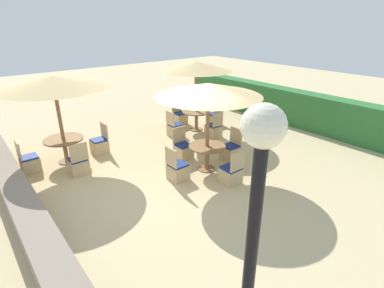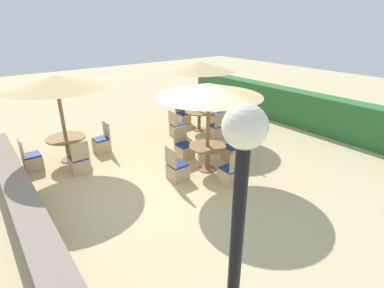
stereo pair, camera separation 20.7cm
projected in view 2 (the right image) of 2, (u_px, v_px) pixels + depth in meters
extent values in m
plane|color=#C6B284|center=(174.00, 181.00, 7.74)|extent=(40.00, 40.00, 0.00)
cube|color=#2D6B33|center=(316.00, 113.00, 11.06)|extent=(13.00, 0.70, 1.33)
cube|color=gray|center=(31.00, 222.00, 5.77)|extent=(10.00, 0.56, 0.55)
cylinder|color=black|center=(233.00, 286.00, 2.90)|extent=(0.12, 0.12, 3.00)
sphere|color=silver|center=(245.00, 127.00, 2.26)|extent=(0.36, 0.36, 0.36)
cylinder|color=olive|center=(208.00, 130.00, 7.92)|extent=(0.10, 0.10, 2.33)
cone|color=tan|center=(209.00, 90.00, 7.50)|extent=(2.75, 2.75, 0.32)
cylinder|color=olive|center=(207.00, 169.00, 8.36)|extent=(0.48, 0.48, 0.03)
cylinder|color=olive|center=(207.00, 158.00, 8.24)|extent=(0.12, 0.12, 0.67)
cylinder|color=olive|center=(208.00, 146.00, 8.10)|extent=(1.00, 1.00, 0.04)
cube|color=tan|center=(231.00, 154.00, 8.86)|extent=(0.46, 0.46, 0.40)
cube|color=navy|center=(232.00, 147.00, 8.77)|extent=(0.42, 0.42, 0.05)
cube|color=tan|center=(237.00, 137.00, 8.79)|extent=(0.46, 0.04, 0.48)
cube|color=tan|center=(230.00, 176.00, 7.59)|extent=(0.46, 0.46, 0.40)
cube|color=navy|center=(230.00, 168.00, 7.50)|extent=(0.42, 0.42, 0.05)
cube|color=tan|center=(237.00, 162.00, 7.24)|extent=(0.04, 0.46, 0.48)
cube|color=tan|center=(178.00, 172.00, 7.80)|extent=(0.46, 0.46, 0.40)
cube|color=navy|center=(178.00, 164.00, 7.71)|extent=(0.42, 0.42, 0.05)
cube|color=tan|center=(171.00, 157.00, 7.49)|extent=(0.46, 0.04, 0.48)
cube|color=tan|center=(185.00, 152.00, 8.98)|extent=(0.46, 0.46, 0.40)
cube|color=navy|center=(184.00, 145.00, 8.90)|extent=(0.42, 0.42, 0.05)
cube|color=tan|center=(180.00, 134.00, 8.95)|extent=(0.04, 0.46, 0.48)
cylinder|color=olive|center=(63.00, 121.00, 8.44)|extent=(0.10, 0.10, 2.43)
cone|color=tan|center=(56.00, 81.00, 8.00)|extent=(2.87, 2.87, 0.32)
cylinder|color=olive|center=(70.00, 160.00, 8.90)|extent=(0.48, 0.48, 0.03)
cylinder|color=olive|center=(68.00, 150.00, 8.77)|extent=(0.12, 0.12, 0.69)
cylinder|color=olive|center=(66.00, 138.00, 8.63)|extent=(1.09, 1.09, 0.04)
cube|color=tan|center=(33.00, 162.00, 8.31)|extent=(0.46, 0.46, 0.40)
cube|color=navy|center=(32.00, 155.00, 8.22)|extent=(0.42, 0.42, 0.05)
cube|color=tan|center=(21.00, 148.00, 8.00)|extent=(0.46, 0.04, 0.48)
cube|color=tan|center=(80.00, 165.00, 8.16)|extent=(0.46, 0.46, 0.40)
cube|color=navy|center=(79.00, 158.00, 8.07)|extent=(0.42, 0.42, 0.05)
cube|color=tan|center=(80.00, 151.00, 7.81)|extent=(0.04, 0.46, 0.48)
cube|color=tan|center=(102.00, 146.00, 9.41)|extent=(0.46, 0.46, 0.40)
cube|color=navy|center=(101.00, 139.00, 9.33)|extent=(0.42, 0.42, 0.05)
cube|color=tan|center=(106.00, 130.00, 9.34)|extent=(0.46, 0.04, 0.48)
cylinder|color=olive|center=(199.00, 98.00, 10.86)|extent=(0.10, 0.10, 2.44)
cone|color=tan|center=(200.00, 66.00, 10.41)|extent=(2.50, 2.50, 0.32)
cylinder|color=olive|center=(199.00, 129.00, 11.32)|extent=(0.48, 0.48, 0.03)
cylinder|color=olive|center=(199.00, 121.00, 11.20)|extent=(0.12, 0.12, 0.70)
cylinder|color=olive|center=(199.00, 112.00, 11.05)|extent=(1.06, 1.06, 0.04)
cube|color=tan|center=(178.00, 130.00, 10.69)|extent=(0.46, 0.46, 0.40)
cube|color=navy|center=(178.00, 124.00, 10.60)|extent=(0.42, 0.42, 0.05)
cube|color=tan|center=(173.00, 118.00, 10.38)|extent=(0.46, 0.04, 0.48)
cube|color=tan|center=(183.00, 119.00, 11.94)|extent=(0.46, 0.46, 0.40)
cube|color=navy|center=(183.00, 113.00, 11.85)|extent=(0.42, 0.42, 0.05)
cube|color=tan|center=(180.00, 106.00, 11.90)|extent=(0.04, 0.46, 0.48)
cube|color=tan|center=(216.00, 131.00, 10.59)|extent=(0.46, 0.46, 0.40)
cube|color=navy|center=(216.00, 125.00, 10.50)|extent=(0.42, 0.42, 0.05)
cube|color=tan|center=(220.00, 120.00, 10.24)|extent=(0.04, 0.46, 0.48)
cube|color=tan|center=(217.00, 120.00, 11.79)|extent=(0.46, 0.46, 0.40)
cube|color=navy|center=(218.00, 114.00, 11.70)|extent=(0.42, 0.42, 0.05)
cube|color=tan|center=(222.00, 107.00, 11.72)|extent=(0.46, 0.04, 0.48)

